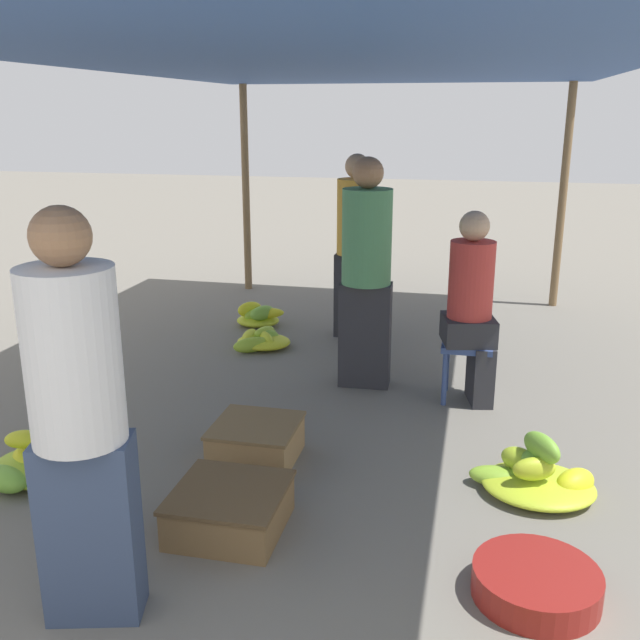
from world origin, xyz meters
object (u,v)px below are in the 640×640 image
at_px(banana_pile_left_2, 258,316).
at_px(shopper_walking_far, 356,244).
at_px(banana_pile_left_0, 39,462).
at_px(basin_black, 536,583).
at_px(crate_near, 256,441).
at_px(stool, 467,354).
at_px(shopper_walking_mid, 366,271).
at_px(vendor_seated, 473,305).
at_px(vendor_foreground, 79,418).
at_px(banana_pile_right_0, 537,477).
at_px(banana_pile_left_1, 261,340).
at_px(crate_mid, 230,509).

distance_m(banana_pile_left_2, shopper_walking_far, 1.19).
xyz_separation_m(banana_pile_left_0, banana_pile_left_2, (0.32, 3.01, 0.02)).
bearing_deg(basin_black, crate_near, 148.73).
xyz_separation_m(stool, banana_pile_left_2, (-1.94, 1.38, -0.24)).
bearing_deg(shopper_walking_mid, shopper_walking_far, 103.36).
height_order(vendor_seated, crate_near, vendor_seated).
distance_m(banana_pile_left_2, crate_near, 2.68).
xyz_separation_m(vendor_foreground, banana_pile_right_0, (1.78, 1.36, -0.76)).
bearing_deg(basin_black, banana_pile_left_0, 169.83).
distance_m(banana_pile_left_0, banana_pile_right_0, 2.70).
xyz_separation_m(basin_black, shopper_walking_mid, (-1.08, 2.22, 0.79)).
xyz_separation_m(banana_pile_left_1, banana_pile_left_2, (-0.22, 0.60, 0.03)).
bearing_deg(crate_mid, banana_pile_right_0, 25.18).
height_order(vendor_seated, crate_mid, vendor_seated).
bearing_deg(vendor_foreground, crate_near, 80.91).
distance_m(banana_pile_left_0, banana_pile_left_2, 3.02).
bearing_deg(crate_near, vendor_foreground, -99.09).
bearing_deg(banana_pile_right_0, banana_pile_left_0, -171.22).
height_order(stool, banana_pile_right_0, stool).
xyz_separation_m(banana_pile_right_0, shopper_walking_far, (-1.42, 2.50, 0.74)).
distance_m(vendor_seated, banana_pile_left_1, 2.01).
bearing_deg(banana_pile_left_1, stool, -24.27).
relative_size(banana_pile_left_2, shopper_walking_far, 0.29).
height_order(crate_near, crate_mid, crate_near).
bearing_deg(shopper_walking_mid, banana_pile_left_1, 146.83).
bearing_deg(vendor_seated, basin_black, -80.88).
bearing_deg(banana_pile_right_0, vendor_foreground, -142.53).
bearing_deg(shopper_walking_far, banana_pile_left_1, -144.67).
distance_m(basin_black, crate_mid, 1.42).
bearing_deg(stool, basin_black, -80.39).
xyz_separation_m(basin_black, banana_pile_left_2, (-2.30, 3.48, 0.03)).
distance_m(vendor_foreground, crate_mid, 1.05).
relative_size(vendor_seated, shopper_walking_far, 0.82).
bearing_deg(banana_pile_left_0, vendor_seated, 35.37).
xyz_separation_m(basin_black, banana_pile_left_1, (-2.08, 2.87, 0.00)).
relative_size(banana_pile_left_2, crate_near, 0.98).
xyz_separation_m(vendor_foreground, banana_pile_left_1, (-0.36, 3.35, -0.78)).
xyz_separation_m(stool, banana_pile_left_0, (-2.26, -1.62, -0.26)).
xyz_separation_m(stool, shopper_walking_far, (-1.01, 1.29, 0.49)).
distance_m(basin_black, shopper_walking_far, 3.72).
relative_size(vendor_foreground, shopper_walking_mid, 0.99).
height_order(stool, banana_pile_left_2, stool).
bearing_deg(vendor_seated, banana_pile_right_0, -72.04).
distance_m(stool, shopper_walking_mid, 0.90).
xyz_separation_m(stool, vendor_seated, (0.02, -0.00, 0.35)).
distance_m(stool, basin_black, 2.14).
bearing_deg(crate_near, shopper_walking_mid, 72.35).
distance_m(vendor_seated, crate_near, 1.75).
bearing_deg(banana_pile_right_0, crate_mid, -154.82).
height_order(vendor_foreground, banana_pile_right_0, vendor_foreground).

